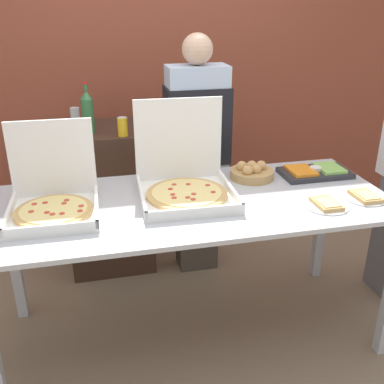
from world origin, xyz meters
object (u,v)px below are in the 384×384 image
at_px(pizza_box_far_left, 53,198).
at_px(veggie_tray, 315,172).
at_px(pizza_box_far_right, 185,180).
at_px(soda_bottle, 88,111).
at_px(soda_can_silver, 75,116).
at_px(bread_basket, 252,172).
at_px(person_server_vest, 197,146).
at_px(paper_plate_front_center, 327,204).
at_px(paper_plate_front_right, 366,197).
at_px(soda_can_colored, 123,127).

xyz_separation_m(pizza_box_far_left, veggie_tray, (1.53, 0.17, -0.06)).
bearing_deg(pizza_box_far_left, pizza_box_far_right, 6.69).
relative_size(pizza_box_far_left, veggie_tray, 1.10).
height_order(soda_bottle, soda_can_silver, soda_bottle).
bearing_deg(soda_can_silver, pizza_box_far_left, -96.03).
bearing_deg(soda_bottle, pizza_box_far_left, -103.58).
bearing_deg(veggie_tray, pizza_box_far_right, -173.07).
bearing_deg(bread_basket, person_server_vest, 113.46).
bearing_deg(veggie_tray, soda_can_silver, 147.04).
bearing_deg(pizza_box_far_right, soda_bottle, 123.98).
distance_m(paper_plate_front_center, paper_plate_front_right, 0.26).
bearing_deg(person_server_vest, paper_plate_front_center, 115.33).
xyz_separation_m(pizza_box_far_left, soda_bottle, (0.20, 0.85, 0.23)).
distance_m(pizza_box_far_right, soda_bottle, 0.95).
height_order(pizza_box_far_left, soda_can_silver, pizza_box_far_left).
xyz_separation_m(soda_bottle, soda_can_silver, (-0.09, 0.24, -0.09)).
height_order(pizza_box_far_left, person_server_vest, person_server_vest).
xyz_separation_m(pizza_box_far_right, paper_plate_front_right, (0.94, -0.28, -0.07)).
xyz_separation_m(bread_basket, soda_can_colored, (-0.72, 0.51, 0.19)).
bearing_deg(pizza_box_far_right, soda_can_colored, 114.41).
xyz_separation_m(veggie_tray, soda_can_colored, (-1.11, 0.56, 0.21)).
relative_size(bread_basket, soda_can_colored, 2.10).
bearing_deg(pizza_box_far_left, paper_plate_front_center, -9.34).
xyz_separation_m(soda_can_silver, soda_can_colored, (0.30, -0.36, 0.00)).
xyz_separation_m(bread_basket, soda_can_silver, (-1.02, 0.87, 0.19)).
distance_m(paper_plate_front_center, veggie_tray, 0.45).
bearing_deg(bread_basket, veggie_tray, -6.51).
bearing_deg(soda_can_silver, soda_bottle, -69.57).
height_order(paper_plate_front_center, soda_can_silver, soda_can_silver).
bearing_deg(soda_bottle, paper_plate_front_center, -43.20).
relative_size(veggie_tray, person_server_vest, 0.25).
bearing_deg(pizza_box_far_right, person_server_vest, 72.71).
distance_m(paper_plate_front_center, soda_can_colored, 1.39).
distance_m(pizza_box_far_left, soda_can_silver, 1.10).
distance_m(paper_plate_front_right, bread_basket, 0.66).
xyz_separation_m(paper_plate_front_center, veggie_tray, (0.15, 0.43, 0.01)).
relative_size(paper_plate_front_center, paper_plate_front_right, 1.08).
bearing_deg(bread_basket, soda_bottle, 145.83).
bearing_deg(soda_can_silver, person_server_vest, -24.76).
bearing_deg(pizza_box_far_left, soda_can_colored, 61.24).
height_order(veggie_tray, soda_bottle, soda_bottle).
bearing_deg(person_server_vest, bread_basket, 113.46).
relative_size(paper_plate_front_right, bread_basket, 0.82).
bearing_deg(pizza_box_far_right, soda_can_silver, 121.47).
bearing_deg(pizza_box_far_left, paper_plate_front_right, -6.40).
height_order(soda_can_silver, person_server_vest, person_server_vest).
bearing_deg(paper_plate_front_right, bread_basket, 138.94).
bearing_deg(soda_can_silver, pizza_box_far_right, -60.54).
xyz_separation_m(pizza_box_far_right, soda_can_colored, (-0.27, 0.66, 0.14)).
bearing_deg(soda_bottle, bread_basket, -34.17).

